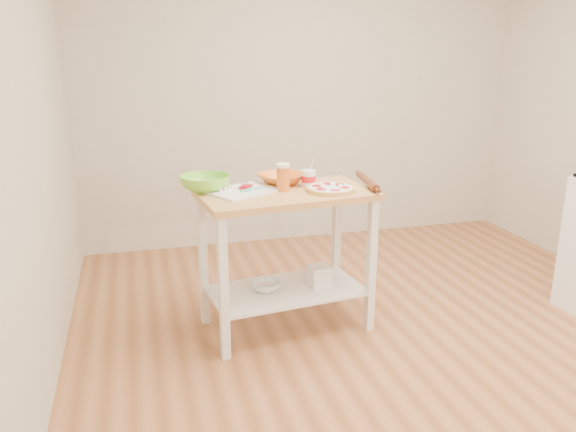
# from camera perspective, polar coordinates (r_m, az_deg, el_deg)

# --- Properties ---
(room_shell) EXTENTS (4.04, 4.54, 2.74)m
(room_shell) POSITION_cam_1_polar(r_m,az_deg,el_deg) (3.07, 14.20, 9.02)
(room_shell) COLOR #AF6D40
(room_shell) RESTS_ON ground
(prep_island) EXTENTS (1.10, 0.69, 0.90)m
(prep_island) POSITION_cam_1_polar(r_m,az_deg,el_deg) (3.47, -0.19, -1.63)
(prep_island) COLOR tan
(prep_island) RESTS_ON ground
(pizza) EXTENTS (0.30, 0.30, 0.05)m
(pizza) POSITION_cam_1_polar(r_m,az_deg,el_deg) (3.42, 4.33, 2.80)
(pizza) COLOR #E6B962
(pizza) RESTS_ON prep_island
(cutting_board) EXTENTS (0.49, 0.45, 0.04)m
(cutting_board) POSITION_cam_1_polar(r_m,az_deg,el_deg) (3.41, -4.66, 2.61)
(cutting_board) COLOR white
(cutting_board) RESTS_ON prep_island
(spatula) EXTENTS (0.15, 0.08, 0.01)m
(spatula) POSITION_cam_1_polar(r_m,az_deg,el_deg) (3.39, -3.84, 2.71)
(spatula) COLOR #4CC5B0
(spatula) RESTS_ON cutting_board
(knife) EXTENTS (0.27, 0.03, 0.01)m
(knife) POSITION_cam_1_polar(r_m,az_deg,el_deg) (3.55, -6.87, 3.27)
(knife) COLOR silver
(knife) RESTS_ON cutting_board
(orange_bowl) EXTENTS (0.37, 0.37, 0.07)m
(orange_bowl) POSITION_cam_1_polar(r_m,az_deg,el_deg) (3.59, -0.69, 3.81)
(orange_bowl) COLOR orange
(orange_bowl) RESTS_ON prep_island
(green_bowl) EXTENTS (0.37, 0.37, 0.09)m
(green_bowl) POSITION_cam_1_polar(r_m,az_deg,el_deg) (3.45, -8.42, 3.33)
(green_bowl) COLOR #80D938
(green_bowl) RESTS_ON prep_island
(beer_pint) EXTENTS (0.08, 0.08, 0.17)m
(beer_pint) POSITION_cam_1_polar(r_m,az_deg,el_deg) (3.40, -0.50, 3.96)
(beer_pint) COLOR orange
(beer_pint) RESTS_ON prep_island
(yogurt_tub) EXTENTS (0.09, 0.09, 0.19)m
(yogurt_tub) POSITION_cam_1_polar(r_m,az_deg,el_deg) (3.50, 2.11, 3.82)
(yogurt_tub) COLOR white
(yogurt_tub) RESTS_ON prep_island
(rolling_pin) EXTENTS (0.11, 0.42, 0.05)m
(rolling_pin) POSITION_cam_1_polar(r_m,az_deg,el_deg) (3.59, 8.06, 3.50)
(rolling_pin) COLOR #622F16
(rolling_pin) RESTS_ON prep_island
(shelf_glass_bowl) EXTENTS (0.24, 0.24, 0.06)m
(shelf_glass_bowl) POSITION_cam_1_polar(r_m,az_deg,el_deg) (3.58, -2.24, -7.09)
(shelf_glass_bowl) COLOR silver
(shelf_glass_bowl) RESTS_ON prep_island
(shelf_bin) EXTENTS (0.15, 0.15, 0.13)m
(shelf_bin) POSITION_cam_1_polar(r_m,az_deg,el_deg) (3.64, 3.16, -6.05)
(shelf_bin) COLOR white
(shelf_bin) RESTS_ON prep_island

